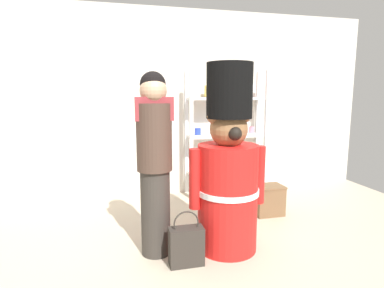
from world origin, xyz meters
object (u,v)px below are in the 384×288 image
(person_shopper, at_px, (155,159))
(shopping_bag, at_px, (186,245))
(merchandise_shelf, at_px, (227,132))
(teddy_bear_guard, at_px, (228,172))
(display_crate, at_px, (268,200))

(person_shopper, height_order, shopping_bag, person_shopper)
(merchandise_shelf, bearing_deg, teddy_bear_guard, -109.63)
(display_crate, bearing_deg, shopping_bag, -143.96)
(teddy_bear_guard, bearing_deg, merchandise_shelf, 70.37)
(shopping_bag, bearing_deg, teddy_bear_guard, 24.82)
(person_shopper, xyz_separation_m, shopping_bag, (0.22, -0.26, -0.70))
(merchandise_shelf, bearing_deg, person_shopper, -128.41)
(display_crate, bearing_deg, merchandise_shelf, 101.53)
(merchandise_shelf, height_order, teddy_bear_guard, merchandise_shelf)
(teddy_bear_guard, distance_m, person_shopper, 0.68)
(teddy_bear_guard, bearing_deg, person_shopper, 174.56)
(merchandise_shelf, height_order, display_crate, merchandise_shelf)
(shopping_bag, height_order, display_crate, shopping_bag)
(teddy_bear_guard, distance_m, display_crate, 1.17)
(person_shopper, distance_m, display_crate, 1.70)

